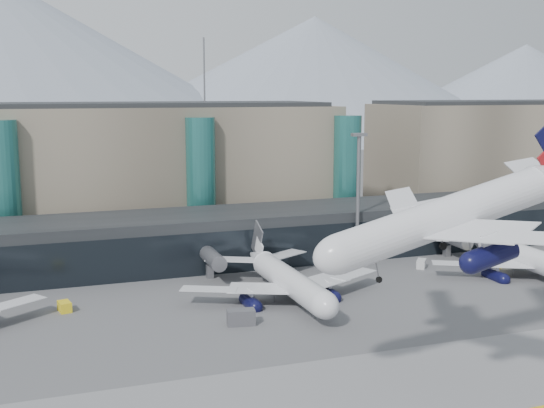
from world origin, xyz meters
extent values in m
plane|color=#515154|center=(0.00, 0.00, 0.00)|extent=(900.00, 900.00, 0.00)
cube|color=black|center=(0.00, 58.00, 5.00)|extent=(170.00, 18.00, 10.00)
cube|color=black|center=(0.00, 49.10, 4.00)|extent=(170.00, 0.40, 8.00)
cylinder|color=slate|center=(0.00, 47.00, 4.20)|extent=(2.80, 14.00, 2.80)
cube|color=slate|center=(0.00, 47.00, 1.20)|extent=(1.20, 1.20, 2.40)
cylinder|color=slate|center=(50.00, 47.00, 4.20)|extent=(2.80, 14.00, 2.80)
cube|color=slate|center=(50.00, 47.00, 1.20)|extent=(1.20, 1.20, 2.40)
cube|color=gray|center=(-25.00, 90.00, 15.00)|extent=(130.00, 30.00, 30.00)
cube|color=black|center=(-25.00, 90.00, 30.50)|extent=(123.50, 28.00, 1.00)
cube|color=gray|center=(95.00, 90.00, 15.00)|extent=(70.00, 30.00, 30.00)
cube|color=black|center=(95.00, 90.00, 30.50)|extent=(66.50, 28.00, 1.00)
cylinder|color=#266B67|center=(-35.00, 74.00, 14.00)|extent=(6.40, 6.40, 28.00)
cylinder|color=#266B67|center=(5.00, 74.00, 14.00)|extent=(6.40, 6.40, 28.00)
cylinder|color=#266B67|center=(40.00, 74.00, 14.00)|extent=(6.40, 6.40, 28.00)
cylinder|color=slate|center=(10.00, 90.00, 38.00)|extent=(0.40, 0.40, 16.00)
cone|color=gray|center=(160.00, 380.00, 42.50)|extent=(340.00, 340.00, 85.00)
cone|color=gray|center=(340.00, 380.00, 35.00)|extent=(300.00, 300.00, 70.00)
cylinder|color=slate|center=(30.00, 48.00, 12.50)|extent=(0.70, 0.70, 25.00)
cube|color=slate|center=(30.00, 48.00, 25.30)|extent=(3.00, 1.20, 0.60)
cylinder|color=silver|center=(15.19, -6.31, 21.59)|extent=(26.14, 5.34, 4.31)
ellipsoid|color=silver|center=(2.21, -6.83, 21.59)|extent=(6.20, 4.54, 4.31)
cube|color=silver|center=(17.42, -15.51, 20.88)|extent=(14.12, 19.39, 0.22)
cylinder|color=black|center=(15.84, -13.34, 18.68)|extent=(5.29, 2.57, 2.37)
cube|color=silver|center=(16.68, 3.04, 20.88)|extent=(12.99, 19.56, 0.22)
cylinder|color=black|center=(15.28, 0.75, 18.68)|extent=(5.29, 2.57, 2.37)
cube|color=silver|center=(31.68, -0.45, 22.02)|extent=(7.53, 10.31, 0.17)
cylinder|color=slate|center=(6.10, -6.67, 18.79)|extent=(0.17, 0.17, 3.45)
cylinder|color=black|center=(6.10, -6.67, 17.28)|extent=(0.77, 0.30, 0.76)
cylinder|color=black|center=(16.41, -8.85, 17.28)|extent=(1.00, 0.42, 0.98)
cylinder|color=black|center=(16.20, -3.68, 17.28)|extent=(1.00, 0.42, 0.98)
cylinder|color=silver|center=(8.76, 31.00, 4.60)|extent=(4.68, 25.00, 4.13)
ellipsoid|color=silver|center=(9.04, 18.54, 4.60)|extent=(4.26, 5.87, 4.13)
cone|color=silver|center=(8.41, 47.02, 4.81)|extent=(4.29, 7.21, 4.13)
cube|color=silver|center=(17.62, 32.98, 3.92)|extent=(18.64, 13.31, 0.21)
cylinder|color=black|center=(15.52, 31.51, 1.81)|extent=(2.38, 5.03, 2.27)
cube|color=silver|center=(13.39, 47.13, 5.01)|extent=(9.81, 7.63, 0.17)
cube|color=silver|center=(-0.17, 32.58, 3.92)|extent=(18.73, 12.70, 0.21)
cylinder|color=black|center=(1.99, 31.21, 1.81)|extent=(2.38, 5.03, 2.27)
cube|color=silver|center=(3.42, 46.90, 5.01)|extent=(9.87, 7.34, 0.17)
cube|color=slate|center=(8.40, 47.37, 8.11)|extent=(0.38, 6.17, 7.27)
cube|color=silver|center=(8.42, 46.30, 6.87)|extent=(0.38, 4.13, 3.97)
cylinder|color=slate|center=(8.96, 22.28, 1.92)|extent=(0.17, 0.17, 3.30)
cylinder|color=black|center=(8.96, 22.28, 0.47)|extent=(0.28, 0.74, 0.73)
cylinder|color=black|center=(11.22, 32.12, 0.47)|extent=(0.39, 0.95, 0.94)
cylinder|color=black|center=(6.26, 32.01, 0.47)|extent=(0.39, 0.95, 0.94)
cylinder|color=silver|center=(55.44, 31.00, 4.70)|extent=(5.04, 25.57, 4.22)
cone|color=silver|center=(55.98, 47.35, 4.91)|extent=(4.45, 7.40, 4.22)
cube|color=silver|center=(61.06, 47.18, 5.12)|extent=(10.09, 7.43, 0.17)
cube|color=silver|center=(46.42, 33.11, 4.00)|extent=(19.01, 13.73, 0.21)
cylinder|color=black|center=(48.55, 31.59, 1.85)|extent=(2.48, 5.16, 2.32)
cube|color=silver|center=(50.89, 47.51, 5.12)|extent=(10.01, 7.86, 0.17)
cube|color=black|center=(55.99, 47.71, 8.28)|extent=(0.46, 6.30, 7.42)
cube|color=silver|center=(55.95, 46.62, 7.02)|extent=(0.43, 4.22, 4.06)
cylinder|color=black|center=(58.01, 32.01, 0.48)|extent=(0.41, 0.97, 0.96)
cylinder|color=black|center=(52.95, 32.17, 0.48)|extent=(0.41, 0.97, 0.96)
cube|color=yellow|center=(-25.81, 35.81, 0.78)|extent=(2.17, 2.98, 1.56)
cube|color=#49494E|center=(-1.87, 21.09, 1.13)|extent=(4.36, 2.81, 2.25)
cube|color=silver|center=(40.06, 40.54, 0.83)|extent=(3.01, 3.22, 1.65)
cube|color=yellow|center=(53.88, 35.70, 0.75)|extent=(3.03, 2.43, 1.50)
camera|label=1|loc=(-28.89, -69.84, 33.48)|focal=45.00mm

